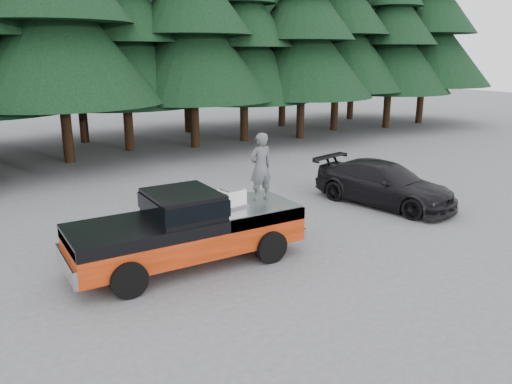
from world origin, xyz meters
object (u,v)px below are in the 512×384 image
pickup_truck (188,239)px  man_on_bed (261,167)px  parked_car (384,184)px  air_compressor (231,199)px

pickup_truck → man_on_bed: 2.72m
pickup_truck → parked_car: size_ratio=1.17×
man_on_bed → parked_car: 6.14m
air_compressor → man_on_bed: bearing=-6.3°
pickup_truck → parked_car: parked_car is taller
pickup_truck → man_on_bed: man_on_bed is taller
parked_car → man_on_bed: bearing=177.5°
pickup_truck → parked_car: (8.05, 1.23, 0.08)m
man_on_bed → pickup_truck: bearing=-0.1°
pickup_truck → parked_car: 8.14m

